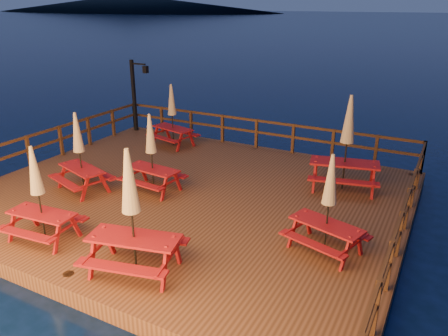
# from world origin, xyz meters

# --- Properties ---
(ground) EXTENTS (500.00, 500.00, 0.00)m
(ground) POSITION_xyz_m (0.00, 0.00, 0.00)
(ground) COLOR black
(ground) RESTS_ON ground
(deck) EXTENTS (12.00, 10.00, 0.40)m
(deck) POSITION_xyz_m (0.00, 0.00, 0.20)
(deck) COLOR #4B2C18
(deck) RESTS_ON ground
(deck_piles) EXTENTS (11.44, 9.44, 1.40)m
(deck_piles) POSITION_xyz_m (0.00, 0.00, -0.30)
(deck_piles) COLOR #342410
(deck_piles) RESTS_ON ground
(railing) EXTENTS (11.80, 9.75, 1.10)m
(railing) POSITION_xyz_m (0.00, 1.78, 1.16)
(railing) COLOR #342410
(railing) RESTS_ON deck
(lamp_post) EXTENTS (0.85, 0.18, 3.00)m
(lamp_post) POSITION_xyz_m (-5.39, 4.55, 2.20)
(lamp_post) COLOR black
(lamp_post) RESTS_ON deck
(headland_left) EXTENTS (180.00, 84.00, 9.00)m
(headland_left) POSITION_xyz_m (-160.00, 190.00, 4.50)
(headland_left) COLOR black
(headland_left) RESTS_ON ground
(picnic_table_0) EXTENTS (1.72, 1.46, 2.30)m
(picnic_table_0) POSITION_xyz_m (-1.56, -3.82, 1.59)
(picnic_table_0) COLOR maroon
(picnic_table_0) RESTS_ON deck
(picnic_table_1) EXTENTS (1.73, 1.47, 2.32)m
(picnic_table_1) POSITION_xyz_m (-1.01, -0.32, 1.61)
(picnic_table_1) COLOR maroon
(picnic_table_1) RESTS_ON deck
(picnic_table_2) EXTENTS (1.98, 1.78, 2.36)m
(picnic_table_2) POSITION_xyz_m (-2.84, -1.28, 1.63)
(picnic_table_2) COLOR maroon
(picnic_table_2) RESTS_ON deck
(picnic_table_3) EXTENTS (1.93, 1.71, 2.37)m
(picnic_table_3) POSITION_xyz_m (-2.94, 3.56, 1.63)
(picnic_table_3) COLOR maroon
(picnic_table_3) RESTS_ON deck
(picnic_table_4) EXTENTS (2.18, 1.93, 2.68)m
(picnic_table_4) POSITION_xyz_m (1.17, -3.85, 1.79)
(picnic_table_4) COLOR maroon
(picnic_table_4) RESTS_ON deck
(picnic_table_5) EXTENTS (1.91, 1.72, 2.30)m
(picnic_table_5) POSITION_xyz_m (4.40, -1.25, 1.59)
(picnic_table_5) COLOR maroon
(picnic_table_5) RESTS_ON deck
(picnic_table_6) EXTENTS (2.28, 2.02, 2.82)m
(picnic_table_6) POSITION_xyz_m (3.90, 2.43, 1.87)
(picnic_table_6) COLOR maroon
(picnic_table_6) RESTS_ON deck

